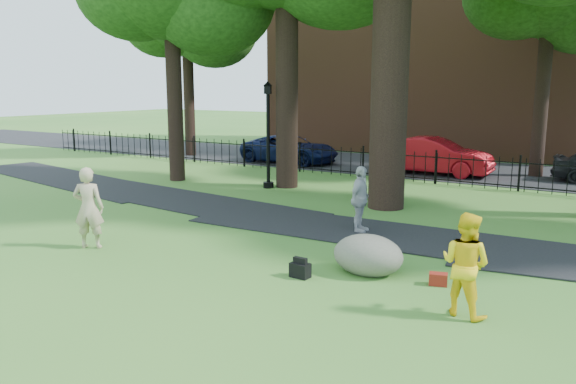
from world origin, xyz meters
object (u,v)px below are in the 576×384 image
Objects in this scene: lamppost at (268,136)px; red_sedan at (434,156)px; woman at (89,208)px; boulder at (368,252)px; man at (465,264)px.

lamppost is 7.69m from red_sedan.
woman is 0.49× the size of lamppost.
woman is 15.38m from red_sedan.
lamppost is (-6.98, 6.93, 1.47)m from boulder.
lamppost is (-9.15, 8.06, 1.04)m from man.
man is 2.48m from boulder.
woman is 8.74m from lamppost.
red_sedan reaches higher than boulder.
woman is 6.43m from boulder.
man is 12.24m from lamppost.
woman is at bearing -106.38° from lamppost.
red_sedan is at bearing 101.85° from boulder.
boulder is at bearing -66.49° from lamppost.
man is 0.36× the size of red_sedan.
lamppost reaches higher than man.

